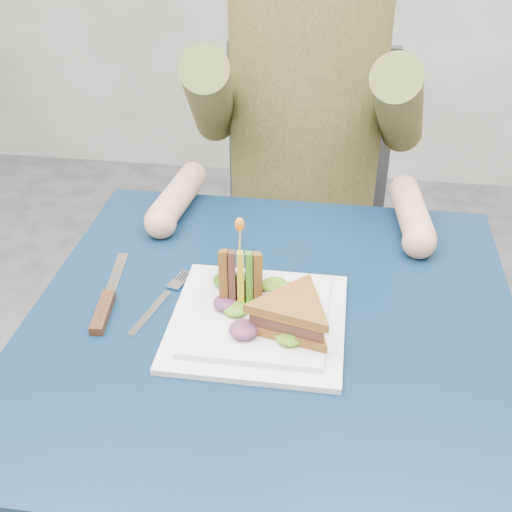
% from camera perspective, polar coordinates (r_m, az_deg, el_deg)
% --- Properties ---
extents(table, '(0.75, 0.75, 0.73)m').
position_cam_1_polar(table, '(1.04, 1.38, -8.80)').
color(table, black).
rests_on(table, ground).
extents(chair, '(0.42, 0.40, 0.93)m').
position_cam_1_polar(chair, '(1.67, 4.28, 4.38)').
color(chair, '#47474C').
rests_on(chair, ground).
extents(diner, '(0.54, 0.59, 0.74)m').
position_cam_1_polar(diner, '(1.42, 4.54, 15.45)').
color(diner, '#4F4A24').
rests_on(diner, chair).
extents(plate, '(0.26, 0.26, 0.02)m').
position_cam_1_polar(plate, '(0.97, 0.16, -5.67)').
color(plate, white).
rests_on(plate, table).
extents(sandwich_flat, '(0.18, 0.18, 0.05)m').
position_cam_1_polar(sandwich_flat, '(0.92, 3.34, -5.19)').
color(sandwich_flat, brown).
rests_on(sandwich_flat, plate).
extents(sandwich_upright, '(0.09, 0.15, 0.15)m').
position_cam_1_polar(sandwich_upright, '(0.98, -1.40, -1.81)').
color(sandwich_upright, brown).
rests_on(sandwich_upright, plate).
extents(fork, '(0.06, 0.18, 0.01)m').
position_cam_1_polar(fork, '(1.02, -8.58, -4.11)').
color(fork, silver).
rests_on(fork, table).
extents(knife, '(0.05, 0.22, 0.02)m').
position_cam_1_polar(knife, '(1.03, -13.24, -4.25)').
color(knife, silver).
rests_on(knife, table).
extents(toothpick, '(0.01, 0.01, 0.06)m').
position_cam_1_polar(toothpick, '(0.95, -1.45, 1.36)').
color(toothpick, tan).
rests_on(toothpick, sandwich_upright).
extents(toothpick_frill, '(0.01, 0.01, 0.02)m').
position_cam_1_polar(toothpick_frill, '(0.93, -1.47, 2.82)').
color(toothpick_frill, orange).
rests_on(toothpick_frill, sandwich_upright).
extents(lettuce_spill, '(0.15, 0.13, 0.02)m').
position_cam_1_polar(lettuce_spill, '(0.96, 0.54, -4.35)').
color(lettuce_spill, '#337A14').
rests_on(lettuce_spill, plate).
extents(onion_ring, '(0.04, 0.04, 0.02)m').
position_cam_1_polar(onion_ring, '(0.96, 1.10, -4.34)').
color(onion_ring, '#9E4C7A').
rests_on(onion_ring, plate).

